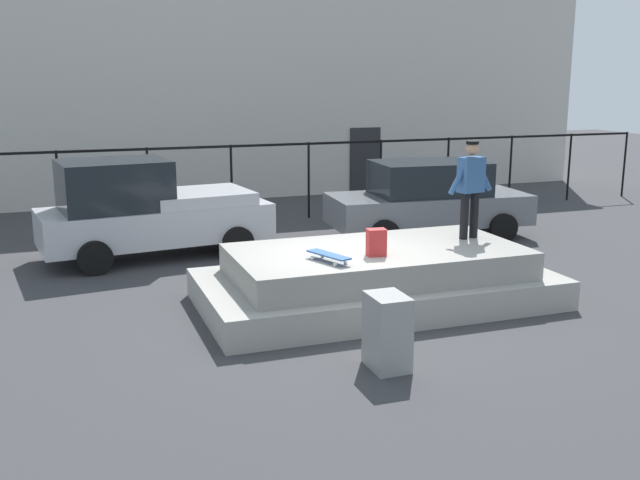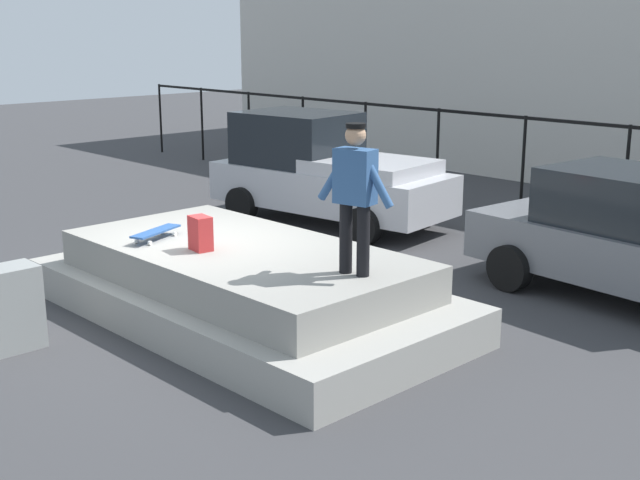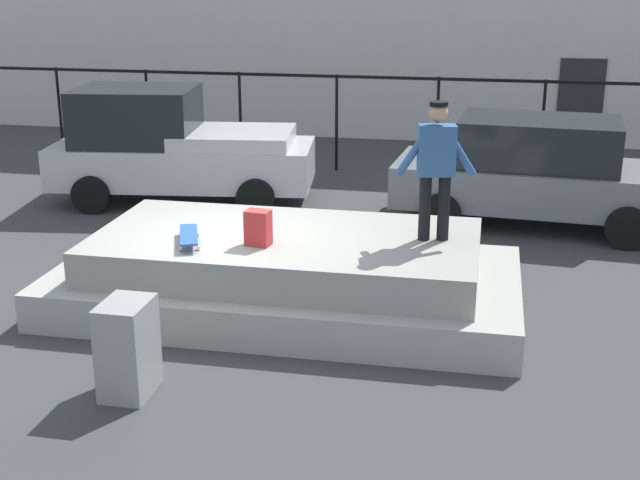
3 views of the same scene
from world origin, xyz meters
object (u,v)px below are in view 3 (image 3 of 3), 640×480
at_px(skateboard, 189,235).
at_px(skateboarder, 436,162).
at_px(car_silver_pickup_near, 173,147).
at_px(utility_box, 128,348).
at_px(car_grey_sedan_mid, 537,171).
at_px(backpack, 258,228).

bearing_deg(skateboard, skateboarder, 14.27).
xyz_separation_m(skateboard, car_silver_pickup_near, (-2.04, 4.89, -0.04)).
height_order(skateboard, utility_box, skateboard).
height_order(car_grey_sedan_mid, utility_box, car_grey_sedan_mid).
xyz_separation_m(skateboarder, utility_box, (-2.72, -2.65, -1.37)).
distance_m(skateboarder, car_grey_sedan_mid, 4.29).
height_order(skateboard, car_grey_sedan_mid, car_grey_sedan_mid).
bearing_deg(utility_box, skateboard, 91.85).
xyz_separation_m(skateboard, utility_box, (0.05, -1.95, -0.53)).
relative_size(backpack, utility_box, 0.44).
bearing_deg(utility_box, skateboarder, 44.59).
bearing_deg(car_grey_sedan_mid, skateboard, -131.53).
relative_size(skateboarder, car_grey_sedan_mid, 0.36).
relative_size(car_silver_pickup_near, car_grey_sedan_mid, 1.02).
relative_size(skateboard, utility_box, 0.86).
bearing_deg(car_grey_sedan_mid, car_silver_pickup_near, 177.90).
height_order(skateboarder, skateboard, skateboarder).
distance_m(car_silver_pickup_near, car_grey_sedan_mid, 6.17).
xyz_separation_m(skateboarder, car_grey_sedan_mid, (1.35, 3.96, -0.97)).
xyz_separation_m(backpack, utility_box, (-0.76, -2.05, -0.64)).
xyz_separation_m(skateboard, backpack, (0.81, 0.10, 0.11)).
relative_size(car_silver_pickup_near, utility_box, 4.91).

